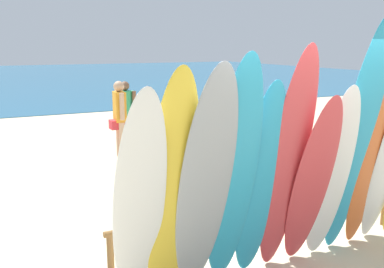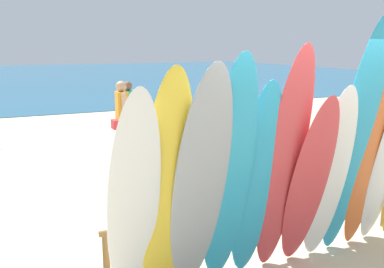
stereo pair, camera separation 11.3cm
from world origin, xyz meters
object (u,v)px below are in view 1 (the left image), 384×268
at_px(surfboard_rack, 270,210).
at_px(surfboard_red_5, 287,164).
at_px(surfboard_teal_8, 356,142).
at_px(beach_chair_red, 378,153).
at_px(beachgoer_photographing, 125,110).
at_px(surfboard_white_7, 332,175).
at_px(surfboard_orange_9, 377,142).
at_px(surfboard_teal_3, 233,177).
at_px(beachgoer_midbeach, 120,114).
at_px(surfboard_teal_4, 260,183).
at_px(surfboard_grey_2, 206,185).
at_px(surfboard_white_0, 139,204).
at_px(surfboard_red_6, 312,183).
at_px(surfboard_yellow_1, 172,190).

xyz_separation_m(surfboard_rack, surfboard_red_5, (-0.15, -0.47, 0.70)).
relative_size(surfboard_teal_8, beach_chair_red, 3.37).
bearing_deg(beachgoer_photographing, surfboard_white_7, 144.81).
bearing_deg(beachgoer_photographing, surfboard_orange_9, 150.70).
bearing_deg(beachgoer_photographing, surfboard_rack, 140.47).
distance_m(surfboard_teal_3, beachgoer_midbeach, 5.63).
bearing_deg(surfboard_teal_4, surfboard_rack, 41.86).
xyz_separation_m(surfboard_grey_2, surfboard_orange_9, (2.28, 0.07, 0.17)).
relative_size(surfboard_white_0, beach_chair_red, 2.66).
relative_size(surfboard_white_7, beach_chair_red, 2.53).
xyz_separation_m(surfboard_teal_8, beachgoer_midbeach, (-1.08, 5.58, -0.41)).
bearing_deg(surfboard_white_7, beach_chair_red, 37.44).
bearing_deg(surfboard_white_0, beach_chair_red, 24.43).
height_order(surfboard_teal_3, beachgoer_photographing, surfboard_teal_3).
bearing_deg(beachgoer_midbeach, surfboard_teal_8, -163.91).
relative_size(surfboard_white_0, surfboard_teal_3, 0.90).
bearing_deg(beachgoer_photographing, surfboard_teal_4, 136.44).
xyz_separation_m(surfboard_red_6, beachgoer_photographing, (-0.06, 6.49, -0.07)).
distance_m(surfboard_yellow_1, surfboard_red_6, 1.64).
height_order(surfboard_orange_9, beachgoer_midbeach, surfboard_orange_9).
distance_m(surfboard_teal_4, beachgoer_photographing, 6.47).
relative_size(beachgoer_photographing, beach_chair_red, 1.92).
height_order(beachgoer_photographing, beach_chair_red, beachgoer_photographing).
xyz_separation_m(surfboard_rack, surfboard_red_6, (0.18, -0.48, 0.45)).
distance_m(surfboard_yellow_1, surfboard_grey_2, 0.33).
xyz_separation_m(surfboard_orange_9, beachgoer_midbeach, (-1.44, 5.55, -0.36)).
xyz_separation_m(beachgoer_photographing, beachgoer_midbeach, (-0.41, -0.90, 0.05)).
height_order(surfboard_rack, beachgoer_photographing, beachgoer_photographing).
bearing_deg(surfboard_rack, surfboard_teal_8, -30.84).
bearing_deg(beachgoer_photographing, surfboard_yellow_1, 127.99).
distance_m(surfboard_teal_3, surfboard_orange_9, 1.97).
bearing_deg(surfboard_red_5, surfboard_teal_8, -0.79).
bearing_deg(surfboard_orange_9, surfboard_red_6, 176.70).
xyz_separation_m(surfboard_teal_3, surfboard_red_5, (0.67, 0.03, 0.03)).
bearing_deg(beachgoer_midbeach, beach_chair_red, -124.76).
relative_size(surfboard_white_0, surfboard_red_5, 0.88).
bearing_deg(surfboard_red_5, beach_chair_red, 28.68).
bearing_deg(surfboard_white_0, surfboard_white_7, 3.33).
distance_m(surfboard_teal_3, beach_chair_red, 5.14).
relative_size(surfboard_rack, beachgoer_photographing, 2.48).
relative_size(surfboard_red_6, beachgoer_photographing, 1.28).
bearing_deg(surfboard_orange_9, surfboard_rack, 153.40).
distance_m(surfboard_teal_4, surfboard_white_7, 0.95).
bearing_deg(surfboard_yellow_1, surfboard_teal_8, -1.21).
height_order(surfboard_rack, surfboard_teal_8, surfboard_teal_8).
xyz_separation_m(surfboard_rack, beach_chair_red, (3.75, 1.73, -0.10)).
xyz_separation_m(surfboard_white_0, surfboard_yellow_1, (0.31, 0.01, 0.08)).
height_order(surfboard_white_7, beachgoer_midbeach, surfboard_white_7).
distance_m(surfboard_grey_2, surfboard_red_6, 1.32).
relative_size(surfboard_red_5, surfboard_white_7, 1.20).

